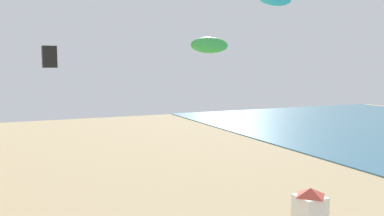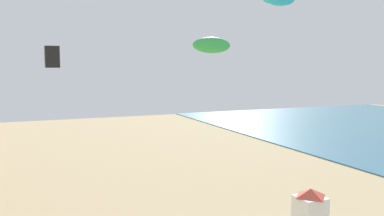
{
  "view_description": "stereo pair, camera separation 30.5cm",
  "coord_description": "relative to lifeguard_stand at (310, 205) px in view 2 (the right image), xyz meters",
  "views": [
    {
      "loc": [
        -4.99,
        -0.26,
        7.63
      ],
      "look_at": [
        2.2,
        15.93,
        5.8
      ],
      "focal_mm": 38.43,
      "sensor_mm": 36.0,
      "label": 1
    },
    {
      "loc": [
        -4.71,
        -0.39,
        7.63
      ],
      "look_at": [
        2.2,
        15.93,
        5.8
      ],
      "focal_mm": 38.43,
      "sensor_mm": 36.0,
      "label": 2
    }
  ],
  "objects": [
    {
      "name": "kite_green_parafoil",
      "position": [
        0.14,
        9.86,
        7.06
      ],
      "size": [
        2.56,
        0.71,
        1.0
      ],
      "color": "green"
    },
    {
      "name": "lifeguard_stand",
      "position": [
        0.0,
        0.0,
        0.0
      ],
      "size": [
        1.1,
        1.1,
        2.55
      ],
      "rotation": [
        0.0,
        0.0,
        0.22
      ],
      "color": "white",
      "rests_on": "ground"
    },
    {
      "name": "kite_black_box",
      "position": [
        -9.14,
        12.0,
        6.3
      ],
      "size": [
        0.8,
        0.8,
        1.26
      ],
      "color": "black"
    }
  ]
}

